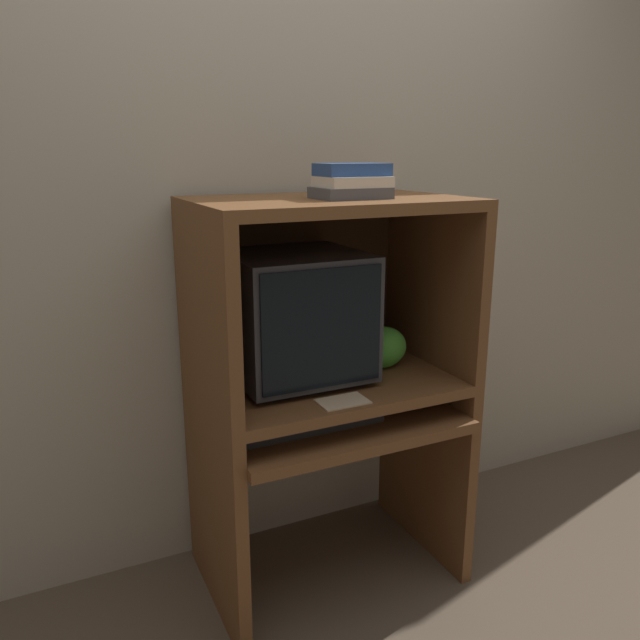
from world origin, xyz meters
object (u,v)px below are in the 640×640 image
snack_bag (382,347)px  keyboard (308,423)px  book_stack (351,182)px  mouse (384,405)px  crt_monitor (296,315)px

snack_bag → keyboard: bearing=-160.7°
keyboard → book_stack: book_stack is taller
snack_bag → book_stack: size_ratio=0.80×
book_stack → mouse: bearing=-18.0°
crt_monitor → snack_bag: size_ratio=2.40×
keyboard → book_stack: size_ratio=2.14×
crt_monitor → mouse: crt_monitor is taller
keyboard → crt_monitor: bearing=80.0°
mouse → book_stack: bearing=162.0°
keyboard → mouse: (0.29, 0.02, 0.00)m
book_stack → crt_monitor: bearing=147.0°
mouse → book_stack: 0.76m
snack_bag → book_stack: (-0.17, -0.07, 0.58)m
book_stack → keyboard: bearing=-162.9°
crt_monitor → keyboard: bearing=-100.0°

